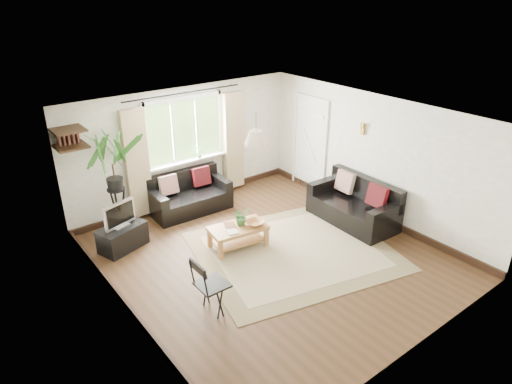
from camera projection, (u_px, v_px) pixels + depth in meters
floor at (270, 256)px, 7.72m from camera, size 5.50×5.50×0.00m
ceiling at (273, 118)px, 6.71m from camera, size 5.50×5.50×0.00m
wall_back at (185, 146)px, 9.19m from camera, size 5.00×0.02×2.40m
wall_front at (423, 271)px, 5.24m from camera, size 5.00×0.02×2.40m
wall_left at (120, 242)px, 5.83m from camera, size 0.02×5.50×2.40m
wall_right at (374, 158)px, 8.60m from camera, size 0.02×5.50×2.40m
rug at (294, 251)px, 7.85m from camera, size 3.75×3.41×0.02m
window at (185, 130)px, 9.02m from camera, size 2.50×0.16×2.16m
door at (310, 145)px, 9.89m from camera, size 0.06×0.96×2.06m
corner_shelf at (69, 138)px, 7.48m from camera, size 0.50×0.50×0.34m
pendant_lamp at (256, 134)px, 7.14m from camera, size 0.36×0.36×0.54m
wall_sconce at (362, 127)px, 8.55m from camera, size 0.12×0.12×0.28m
sofa_back at (190, 194)px, 9.10m from camera, size 1.60×0.84×0.74m
sofa_right at (353, 203)px, 8.66m from camera, size 1.73×0.90×0.80m
coffee_table at (238, 237)px, 7.91m from camera, size 1.05×0.67×0.40m
table_plant at (241, 216)px, 7.83m from camera, size 0.29×0.26×0.31m
bowl at (255, 223)px, 7.86m from camera, size 0.33×0.33×0.08m
book_a at (227, 232)px, 7.64m from camera, size 0.23×0.28×0.02m
book_b at (225, 226)px, 7.81m from camera, size 0.26×0.29×0.02m
tv_stand at (123, 237)px, 7.87m from camera, size 0.89×0.66×0.43m
tv at (119, 214)px, 7.68m from camera, size 0.64×0.37×0.47m
palm_stand at (115, 185)px, 8.06m from camera, size 0.80×0.80×1.91m
folding_chair at (212, 285)px, 6.26m from camera, size 0.45×0.45×0.87m
sill_plant at (199, 152)px, 9.30m from camera, size 0.14×0.10×0.27m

